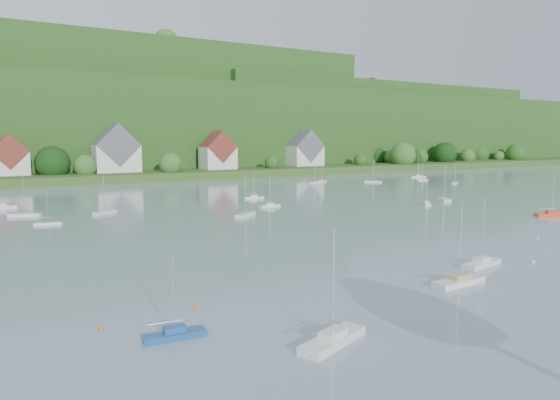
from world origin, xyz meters
name	(u,v)px	position (x,y,z in m)	size (l,w,h in m)	color
far_shore_strip	(97,175)	(0.00, 200.00, 1.50)	(600.00, 60.00, 3.00)	#2D4D1D
forested_ridge	(69,124)	(0.39, 268.57, 22.89)	(620.00, 181.22, 69.89)	#1A4215
village_building_1	(10,158)	(-30.00, 189.00, 8.75)	(12.00, 9.36, 14.00)	beige
village_building_2	(116,152)	(5.00, 188.00, 10.27)	(16.00, 11.44, 18.00)	beige
village_building_3	(218,153)	(45.00, 186.00, 9.43)	(13.00, 10.40, 15.50)	beige
village_building_4	(305,151)	(90.00, 190.00, 9.59)	(15.00, 10.40, 16.50)	beige
near_sailboat_0	(333,339)	(-16.24, 24.02, 0.46)	(6.81, 4.09, 8.90)	silver
near_sailboat_1	(175,333)	(-26.03, 31.11, 0.39)	(4.93, 1.76, 6.52)	#1D4E8F
near_sailboat_2	(459,281)	(4.42, 29.87, 0.45)	(6.49, 2.04, 8.68)	silver
near_sailboat_3	(482,263)	(13.17, 33.88, 0.44)	(6.37, 2.69, 8.34)	silver
near_sailboat_5	(552,214)	(58.59, 52.86, 0.45)	(6.51, 4.57, 8.65)	red
mooring_buoy_0	(101,330)	(-30.59, 35.66, 0.00)	(0.43, 0.43, 0.43)	orange
mooring_buoy_1	(533,263)	(19.95, 31.68, 0.00)	(0.50, 0.50, 0.50)	silver
mooring_buoy_2	(432,235)	(22.95, 50.86, 0.00)	(0.41, 0.41, 0.41)	orange
mooring_buoy_3	(218,241)	(-8.22, 63.73, 0.00)	(0.43, 0.43, 0.43)	orange
mooring_buoy_4	(537,239)	(34.37, 40.37, 0.00)	(0.46, 0.46, 0.46)	silver
mooring_buoy_5	(195,308)	(-22.05, 37.09, 0.00)	(0.39, 0.39, 0.39)	orange
far_sailboat_cluster	(227,196)	(16.67, 115.41, 0.37)	(192.40, 72.15, 8.73)	silver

